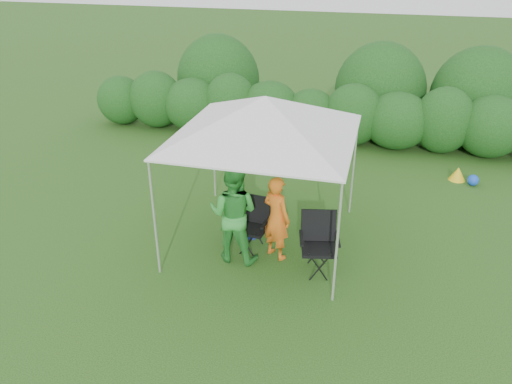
% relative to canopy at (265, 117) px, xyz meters
% --- Properties ---
extents(ground, '(70.00, 70.00, 0.00)m').
position_rel_canopy_xyz_m(ground, '(0.00, -0.50, -2.46)').
color(ground, '#2D591C').
extents(hedge, '(13.30, 1.53, 1.80)m').
position_rel_canopy_xyz_m(hedge, '(0.00, 5.50, -1.64)').
color(hedge, '#1D501A').
rests_on(hedge, ground).
extents(canopy, '(3.10, 3.10, 2.83)m').
position_rel_canopy_xyz_m(canopy, '(0.00, 0.00, 0.00)').
color(canopy, silver).
rests_on(canopy, ground).
extents(chair_right, '(0.75, 0.71, 1.07)m').
position_rel_canopy_xyz_m(chair_right, '(1.13, -0.69, -1.86)').
color(chair_right, black).
rests_on(chair_right, ground).
extents(chair_left, '(0.67, 0.62, 1.00)m').
position_rel_canopy_xyz_m(chair_left, '(-0.13, -0.30, -1.90)').
color(chair_left, black).
rests_on(chair_left, ground).
extents(man, '(0.69, 0.62, 1.58)m').
position_rel_canopy_xyz_m(man, '(0.34, -0.49, -1.67)').
color(man, orange).
rests_on(man, ground).
extents(woman, '(0.92, 0.73, 1.84)m').
position_rel_canopy_xyz_m(woman, '(-0.37, -0.74, -1.54)').
color(woman, green).
rests_on(woman, ground).
extents(cooler, '(0.43, 0.34, 0.34)m').
position_rel_canopy_xyz_m(cooler, '(-0.36, 0.02, -2.29)').
color(cooler, '#232FA2').
rests_on(cooler, ground).
extents(bottle, '(0.07, 0.07, 0.26)m').
position_rel_canopy_xyz_m(bottle, '(-0.30, -0.02, -1.99)').
color(bottle, '#592D0C').
rests_on(bottle, cooler).
extents(lawn_toy, '(0.65, 0.54, 0.33)m').
position_rel_canopy_xyz_m(lawn_toy, '(3.95, 3.70, -2.31)').
color(lawn_toy, yellow).
rests_on(lawn_toy, ground).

